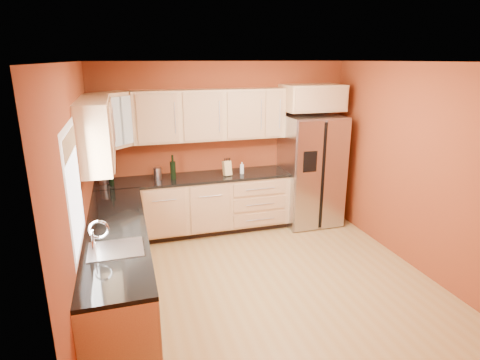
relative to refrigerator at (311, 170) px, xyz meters
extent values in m
plane|color=#A1773E|center=(-1.35, -1.62, -0.89)|extent=(4.00, 4.00, 0.00)
plane|color=white|center=(-1.35, -1.62, 1.71)|extent=(4.00, 4.00, 0.00)
cube|color=maroon|center=(-1.35, 0.38, 0.41)|extent=(4.00, 0.04, 2.60)
cube|color=maroon|center=(-1.35, -3.62, 0.41)|extent=(4.00, 0.04, 2.60)
cube|color=maroon|center=(-3.35, -1.62, 0.41)|extent=(0.04, 4.00, 2.60)
cube|color=maroon|center=(0.65, -1.62, 0.41)|extent=(0.04, 4.00, 2.60)
cube|color=tan|center=(-1.90, 0.07, -0.45)|extent=(2.90, 0.60, 0.88)
cube|color=tan|center=(-3.05, -1.62, -0.45)|extent=(0.60, 2.80, 0.88)
cube|color=black|center=(-1.90, 0.06, 0.01)|extent=(2.90, 0.62, 0.04)
cube|color=black|center=(-3.04, -1.62, 0.01)|extent=(0.62, 2.80, 0.04)
cube|color=tan|center=(-1.60, 0.21, 0.94)|extent=(2.30, 0.33, 0.75)
cube|color=tan|center=(-3.19, -0.90, 0.94)|extent=(0.33, 1.35, 0.75)
cube|color=tan|center=(-3.02, 0.04, 0.94)|extent=(0.67, 0.67, 0.75)
cube|color=tan|center=(0.00, 0.07, 1.16)|extent=(0.92, 0.60, 0.40)
cube|color=#BBBBC0|center=(0.00, 0.00, 0.00)|extent=(0.90, 0.75, 1.78)
cube|color=white|center=(-3.33, -2.12, 0.66)|extent=(0.03, 0.90, 1.00)
cylinder|color=#BBBBC0|center=(-3.20, 0.07, 0.14)|extent=(0.16, 0.16, 0.22)
cylinder|color=#BBBBC0|center=(-2.45, 0.06, 0.12)|extent=(0.14, 0.14, 0.18)
cube|color=tan|center=(-1.41, 0.01, 0.14)|extent=(0.12, 0.11, 0.23)
cylinder|color=white|center=(-1.16, 0.03, 0.12)|extent=(0.06, 0.06, 0.18)
camera|label=1|loc=(-2.89, -5.71, 1.74)|focal=30.00mm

